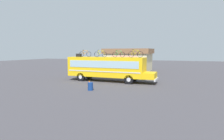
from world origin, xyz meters
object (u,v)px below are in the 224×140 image
object	(u,v)px
rooftop_bicycle_1	(85,54)
rooftop_bicycle_2	(100,54)
luggage_bag_1	(79,55)
rooftop_bicycle_3	(119,54)
rooftop_bicycle_4	(136,54)
traffic_cone	(89,83)
bus	(108,67)
trash_bin	(90,86)

from	to	relation	value
rooftop_bicycle_1	rooftop_bicycle_2	xyz separation A→B (m)	(2.30, -0.08, -0.01)
luggage_bag_1	rooftop_bicycle_3	xyz separation A→B (m)	(5.43, 0.51, 0.15)
rooftop_bicycle_4	traffic_cone	distance (m)	6.46
bus	rooftop_bicycle_4	size ratio (longest dim) A/B	6.23
rooftop_bicycle_1	rooftop_bicycle_3	xyz separation A→B (m)	(4.71, 0.10, -0.02)
rooftop_bicycle_1	rooftop_bicycle_3	size ratio (longest dim) A/B	1.08
rooftop_bicycle_3	trash_bin	distance (m)	7.00
rooftop_bicycle_2	rooftop_bicycle_4	bearing A→B (deg)	-4.25
traffic_cone	rooftop_bicycle_3	bearing A→B (deg)	67.88
traffic_cone	rooftop_bicycle_4	bearing A→B (deg)	43.50
luggage_bag_1	traffic_cone	bearing A→B (deg)	-47.17
rooftop_bicycle_3	traffic_cone	xyz separation A→B (m)	(-1.80, -4.43, -3.08)
bus	traffic_cone	distance (m)	4.31
luggage_bag_1	rooftop_bicycle_2	world-z (taller)	rooftop_bicycle_2
trash_bin	traffic_cone	distance (m)	2.15
rooftop_bicycle_1	rooftop_bicycle_3	distance (m)	4.71
bus	rooftop_bicycle_1	size ratio (longest dim) A/B	6.29
trash_bin	traffic_cone	world-z (taller)	trash_bin
rooftop_bicycle_1	trash_bin	bearing A→B (deg)	-56.96
bus	luggage_bag_1	size ratio (longest dim) A/B	17.12
rooftop_bicycle_2	traffic_cone	size ratio (longest dim) A/B	2.61
bus	rooftop_bicycle_4	distance (m)	4.00
traffic_cone	rooftop_bicycle_2	bearing A→B (deg)	98.17
bus	rooftop_bicycle_3	xyz separation A→B (m)	(1.32, 0.39, 1.64)
rooftop_bicycle_2	rooftop_bicycle_4	xyz separation A→B (m)	(4.72, -0.35, 0.02)
bus	rooftop_bicycle_2	world-z (taller)	rooftop_bicycle_2
traffic_cone	rooftop_bicycle_1	bearing A→B (deg)	123.88
bus	rooftop_bicycle_1	xyz separation A→B (m)	(-3.38, 0.30, 1.66)
luggage_bag_1	rooftop_bicycle_2	bearing A→B (deg)	6.39
rooftop_bicycle_2	trash_bin	xyz separation A→B (m)	(1.72, -6.09, -3.05)
traffic_cone	trash_bin	bearing A→B (deg)	-58.98
rooftop_bicycle_3	traffic_cone	size ratio (longest dim) A/B	2.44
rooftop_bicycle_2	traffic_cone	world-z (taller)	rooftop_bicycle_2
rooftop_bicycle_2	rooftop_bicycle_3	size ratio (longest dim) A/B	1.07
bus	traffic_cone	size ratio (longest dim) A/B	16.56
rooftop_bicycle_1	traffic_cone	world-z (taller)	rooftop_bicycle_1
luggage_bag_1	traffic_cone	xyz separation A→B (m)	(3.63, -3.91, -2.93)
rooftop_bicycle_1	rooftop_bicycle_2	world-z (taller)	rooftop_bicycle_1
rooftop_bicycle_4	traffic_cone	size ratio (longest dim) A/B	2.66
trash_bin	bus	bearing A→B (deg)	96.16
rooftop_bicycle_1	traffic_cone	bearing A→B (deg)	-56.12
rooftop_bicycle_1	trash_bin	world-z (taller)	rooftop_bicycle_1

